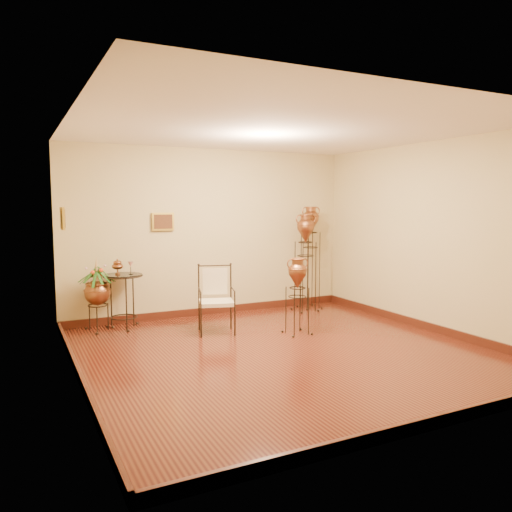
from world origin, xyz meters
name	(u,v)px	position (x,y,z in m)	size (l,w,h in m)	color
ground	(284,352)	(0.00, 0.00, 0.00)	(5.00, 5.00, 0.00)	#5E2816
room_shell	(284,216)	(-0.01, 0.01, 1.73)	(5.02, 5.02, 2.81)	#CCB883
amphora_tall	(310,256)	(1.77, 2.15, 0.95)	(0.38, 0.38, 1.86)	black
amphora_mid	(305,262)	(1.56, 1.99, 0.87)	(0.48, 0.48, 1.73)	black
amphora_short	(297,296)	(0.61, 0.69, 0.56)	(0.38, 0.38, 1.13)	black
planter_urn	(97,289)	(-1.95, 2.15, 0.63)	(0.68, 0.68, 1.12)	black
armchair	(216,300)	(-0.42, 1.25, 0.50)	(0.68, 0.65, 0.99)	black
side_table	(124,300)	(-1.57, 2.15, 0.43)	(0.59, 0.59, 1.04)	black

